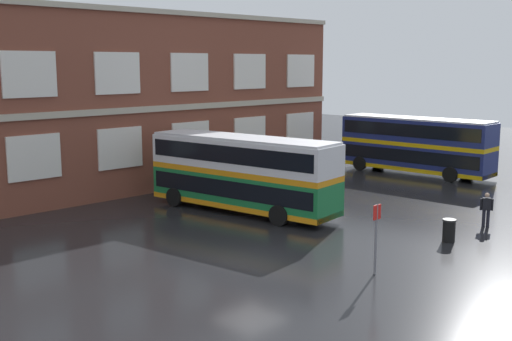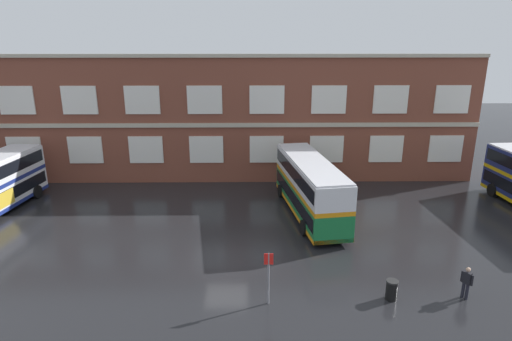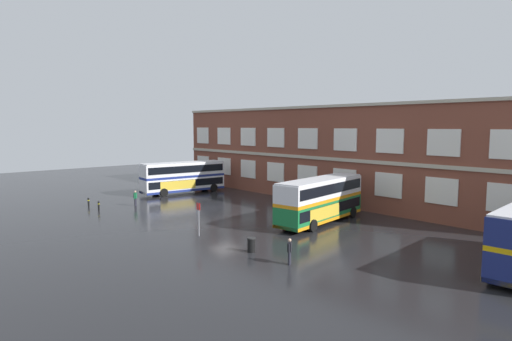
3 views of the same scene
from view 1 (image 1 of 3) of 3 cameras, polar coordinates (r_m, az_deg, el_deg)
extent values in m
plane|color=black|center=(27.24, -3.44, -7.26)|extent=(120.00, 120.00, 0.00)
cube|color=#B2A893|center=(34.98, -19.54, 4.63)|extent=(47.27, 0.16, 0.36)
cube|color=#B2A893|center=(35.03, -20.10, 14.06)|extent=(47.27, 0.28, 0.30)
cube|color=silver|center=(35.23, -19.35, 1.13)|extent=(2.94, 0.12, 2.38)
cube|color=silver|center=(37.72, -12.13, 1.99)|extent=(2.94, 0.12, 2.38)
cube|color=silver|center=(40.74, -5.88, 2.72)|extent=(2.94, 0.12, 2.38)
cube|color=silver|center=(44.18, -0.55, 3.31)|extent=(2.94, 0.12, 2.38)
cube|color=silver|center=(47.95, 3.99, 3.79)|extent=(2.94, 0.12, 2.38)
cube|color=silver|center=(34.89, -19.75, 8.16)|extent=(2.94, 0.12, 2.38)
cube|color=silver|center=(37.41, -12.37, 8.57)|extent=(2.94, 0.12, 2.38)
cube|color=silver|center=(40.45, -5.99, 8.80)|extent=(2.94, 0.12, 2.38)
cube|color=silver|center=(43.91, -0.56, 8.92)|extent=(2.94, 0.12, 2.38)
cube|color=silver|center=(47.70, 4.05, 8.95)|extent=(2.94, 0.12, 2.38)
cube|color=#197038|center=(33.94, -1.22, -1.71)|extent=(4.10, 11.25, 1.75)
cube|color=black|center=(33.90, -1.22, -1.36)|extent=(4.08, 10.82, 0.90)
cube|color=orange|center=(33.76, -1.23, 0.00)|extent=(4.10, 11.25, 0.30)
cube|color=silver|center=(33.61, -1.23, 1.55)|extent=(4.10, 11.25, 1.55)
cube|color=black|center=(33.60, -1.24, 1.68)|extent=(4.08, 10.82, 0.90)
cube|color=orange|center=(34.10, -1.22, -2.92)|extent=(4.12, 11.26, 0.28)
cube|color=silver|center=(33.51, -1.24, 2.96)|extent=(3.97, 11.02, 0.12)
cube|color=gold|center=(34.16, 1.86, -1.49)|extent=(0.73, 4.79, 1.10)
cube|color=yellow|center=(37.19, -7.85, 2.91)|extent=(1.65, 0.30, 0.40)
cylinder|color=black|center=(37.48, -4.61, -1.75)|extent=(0.47, 1.08, 1.04)
cylinder|color=black|center=(35.66, -7.35, -2.39)|extent=(0.47, 1.08, 1.04)
cylinder|color=black|center=(33.23, 4.62, -3.23)|extent=(0.47, 1.08, 1.04)
cylinder|color=black|center=(31.17, 2.08, -4.07)|extent=(0.47, 1.08, 1.04)
cube|color=navy|center=(46.91, 14.17, 1.17)|extent=(3.22, 11.14, 1.75)
cube|color=black|center=(46.88, 14.18, 1.42)|extent=(3.24, 10.70, 0.90)
cube|color=gold|center=(46.77, 14.22, 2.41)|extent=(3.22, 11.14, 0.30)
cube|color=navy|center=(46.67, 14.27, 3.54)|extent=(3.22, 11.14, 1.55)
cube|color=black|center=(46.66, 14.27, 3.63)|extent=(3.24, 10.70, 0.90)
cube|color=gold|center=(47.02, 14.13, 0.28)|extent=(3.24, 11.14, 0.28)
cube|color=silver|center=(46.59, 14.31, 4.56)|extent=(3.11, 10.91, 0.12)
cube|color=gold|center=(47.45, 16.31, 1.27)|extent=(0.33, 4.83, 1.10)
cube|color=yellow|center=(49.40, 8.66, 4.54)|extent=(1.66, 0.16, 0.40)
cylinder|color=black|center=(49.98, 10.93, 0.98)|extent=(0.38, 1.06, 1.04)
cylinder|color=black|center=(47.83, 9.35, 0.64)|extent=(0.38, 1.06, 1.04)
cylinder|color=black|center=(46.75, 18.44, 0.06)|extent=(0.38, 1.06, 1.04)
cylinder|color=black|center=(44.45, 17.11, -0.35)|extent=(0.38, 1.06, 1.04)
cylinder|color=black|center=(32.96, 20.18, -4.08)|extent=(0.22, 0.22, 0.85)
cylinder|color=black|center=(32.93, 19.83, -4.07)|extent=(0.22, 0.22, 0.85)
cube|color=black|center=(32.79, 20.08, -2.85)|extent=(0.42, 0.47, 0.60)
cylinder|color=black|center=(32.84, 20.52, -2.91)|extent=(0.15, 0.15, 0.57)
cylinder|color=black|center=(32.76, 19.62, -2.88)|extent=(0.15, 0.15, 0.57)
sphere|color=tan|center=(32.70, 20.12, -2.09)|extent=(0.22, 0.22, 0.22)
cylinder|color=slate|center=(24.37, 10.74, -6.15)|extent=(0.10, 0.10, 2.70)
cube|color=red|center=(24.09, 10.86, -3.71)|extent=(0.44, 0.04, 0.56)
cylinder|color=black|center=(29.74, 16.99, -5.26)|extent=(0.56, 0.56, 0.95)
cylinder|color=black|center=(29.62, 17.04, -4.30)|extent=(0.60, 0.60, 0.08)
camera|label=2|loc=(19.59, 62.22, 17.66)|focal=30.15mm
camera|label=3|loc=(47.61, 52.92, 6.97)|focal=29.88mm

